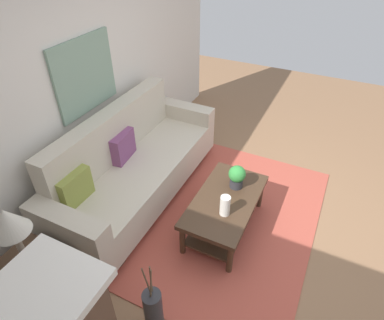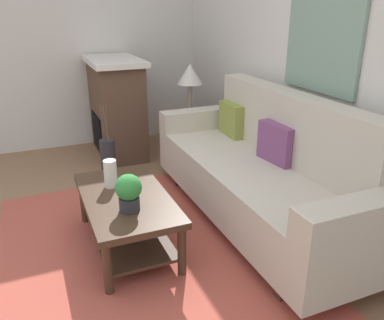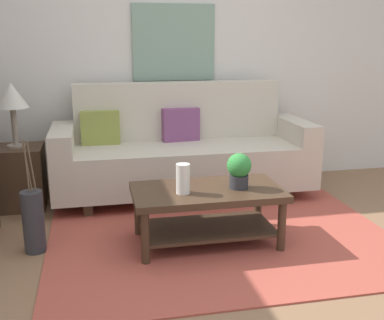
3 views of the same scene
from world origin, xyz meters
name	(u,v)px [view 3 (image 3 of 3)]	position (x,y,z in m)	size (l,w,h in m)	color
ground_plane	(241,267)	(0.00, 0.00, 0.00)	(9.43, 9.43, 0.00)	#8C6647
wall_back	(182,53)	(0.00, 2.09, 1.35)	(5.43, 0.10, 2.70)	silver
area_rug	(221,236)	(0.00, 0.50, 0.01)	(2.62, 2.02, 0.01)	#B24C3D
couch	(183,152)	(-0.10, 1.56, 0.43)	(2.43, 0.84, 1.08)	beige
throw_pillow_olive	(100,128)	(-0.87, 1.68, 0.68)	(0.36, 0.12, 0.32)	olive
throw_pillow_plum	(181,125)	(-0.10, 1.68, 0.68)	(0.36, 0.12, 0.32)	#7A4270
coffee_table	(207,204)	(-0.13, 0.42, 0.31)	(1.10, 0.60, 0.43)	#422D1E
tabletop_vase	(183,179)	(-0.33, 0.36, 0.54)	(0.10, 0.10, 0.22)	white
potted_plant_tabletop	(239,169)	(0.10, 0.39, 0.57)	(0.18, 0.18, 0.26)	#2D2D33
side_table	(19,177)	(-1.61, 1.54, 0.28)	(0.44, 0.44, 0.56)	#422D1E
table_lamp	(12,98)	(-1.61, 1.54, 0.99)	(0.28, 0.28, 0.57)	gray
floor_vase	(33,222)	(-1.38, 0.53, 0.23)	(0.15, 0.15, 0.46)	#2D2D33
floor_vase_branch_a	(31,167)	(-1.36, 0.53, 0.64)	(0.01, 0.01, 0.36)	brown
floor_vase_branch_b	(27,166)	(-1.39, 0.55, 0.64)	(0.01, 0.01, 0.36)	brown
floor_vase_branch_c	(27,168)	(-1.39, 0.52, 0.64)	(0.01, 0.01, 0.36)	brown
framed_painting	(174,43)	(-0.10, 2.02, 1.45)	(0.83, 0.03, 0.75)	gray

